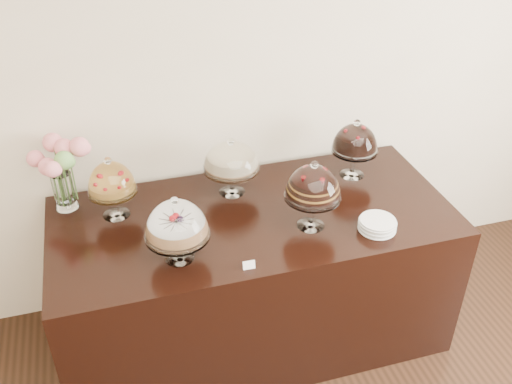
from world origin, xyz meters
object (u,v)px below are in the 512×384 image
object	(u,v)px
display_counter	(254,276)
cake_stand_sugar_sponge	(176,223)
plate_stack	(377,225)
cake_stand_choco_layer	(313,185)
cake_stand_cheesecake	(231,159)
cake_stand_dark_choco	(355,141)
flower_vase	(60,165)
cake_stand_fruit_tart	(111,181)

from	to	relation	value
display_counter	cake_stand_sugar_sponge	size ratio (longest dim) A/B	6.11
plate_stack	cake_stand_choco_layer	bearing A→B (deg)	157.39
display_counter	cake_stand_cheesecake	distance (m)	0.72
cake_stand_choco_layer	cake_stand_cheesecake	size ratio (longest dim) A/B	1.12
cake_stand_dark_choco	flower_vase	distance (m)	1.67
plate_stack	display_counter	bearing A→B (deg)	151.95
cake_stand_cheesecake	cake_stand_dark_choco	xyz separation A→B (m)	(0.75, -0.02, 0.01)
display_counter	cake_stand_dark_choco	distance (m)	1.00
flower_vase	cake_stand_dark_choco	bearing A→B (deg)	-4.69
display_counter	cake_stand_fruit_tart	bearing A→B (deg)	163.57
cake_stand_choco_layer	cake_stand_cheesecake	xyz separation A→B (m)	(-0.32, 0.43, -0.03)
cake_stand_sugar_sponge	plate_stack	distance (m)	1.06
cake_stand_sugar_sponge	cake_stand_cheesecake	size ratio (longest dim) A/B	1.02
cake_stand_cheesecake	cake_stand_dark_choco	world-z (taller)	cake_stand_dark_choco
cake_stand_sugar_sponge	cake_stand_dark_choco	distance (m)	1.24
cake_stand_dark_choco	plate_stack	size ratio (longest dim) A/B	1.91
cake_stand_fruit_tart	flower_vase	size ratio (longest dim) A/B	0.87
cake_stand_cheesecake	cake_stand_fruit_tart	distance (m)	0.67
cake_stand_choco_layer	cake_stand_dark_choco	bearing A→B (deg)	44.20
cake_stand_fruit_tart	flower_vase	bearing A→B (deg)	147.86
cake_stand_cheesecake	plate_stack	size ratio (longest dim) A/B	1.81
display_counter	plate_stack	bearing A→B (deg)	-28.05
cake_stand_choco_layer	plate_stack	size ratio (longest dim) A/B	2.04
display_counter	cake_stand_dark_choco	size ratio (longest dim) A/B	5.94
display_counter	cake_stand_cheesecake	world-z (taller)	cake_stand_cheesecake
cake_stand_sugar_sponge	flower_vase	size ratio (longest dim) A/B	0.87
display_counter	plate_stack	size ratio (longest dim) A/B	11.34
cake_stand_fruit_tart	cake_stand_choco_layer	bearing A→B (deg)	-21.65
display_counter	cake_stand_sugar_sponge	world-z (taller)	cake_stand_sugar_sponge
cake_stand_dark_choco	flower_vase	size ratio (longest dim) A/B	0.89
cake_stand_choco_layer	display_counter	bearing A→B (deg)	146.04
cake_stand_choco_layer	cake_stand_fruit_tart	size ratio (longest dim) A/B	1.09
cake_stand_sugar_sponge	plate_stack	world-z (taller)	cake_stand_sugar_sponge
cake_stand_dark_choco	plate_stack	xyz separation A→B (m)	(-0.10, -0.55, -0.20)
cake_stand_sugar_sponge	plate_stack	xyz separation A→B (m)	(1.04, -0.07, -0.18)
display_counter	cake_stand_dark_choco	world-z (taller)	cake_stand_dark_choco
display_counter	cake_stand_choco_layer	xyz separation A→B (m)	(0.27, -0.18, 0.71)
flower_vase	plate_stack	distance (m)	1.72
cake_stand_fruit_tart	cake_stand_cheesecake	bearing A→B (deg)	3.46
display_counter	cake_stand_sugar_sponge	bearing A→B (deg)	-151.31
cake_stand_cheesecake	flower_vase	bearing A→B (deg)	172.71
plate_stack	flower_vase	bearing A→B (deg)	156.34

